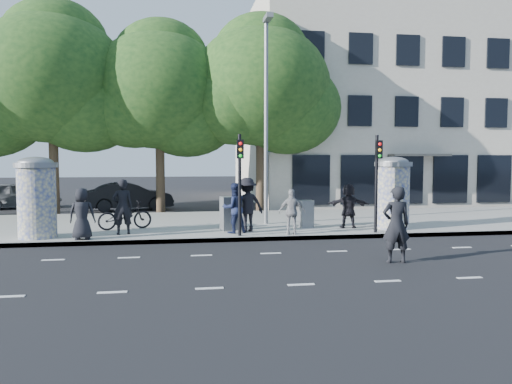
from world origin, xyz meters
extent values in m
plane|color=black|center=(0.00, 0.00, 0.00)|extent=(120.00, 120.00, 0.00)
cube|color=gray|center=(0.00, 7.50, 0.07)|extent=(40.00, 8.00, 0.15)
cube|color=slate|center=(0.00, 3.55, 0.07)|extent=(40.00, 0.10, 0.16)
cube|color=silver|center=(0.00, -2.20, 0.00)|extent=(32.00, 0.12, 0.01)
cube|color=silver|center=(0.00, 1.40, 0.00)|extent=(32.00, 0.12, 0.01)
cylinder|color=beige|center=(-7.20, 4.50, 1.30)|extent=(1.20, 1.20, 2.30)
cylinder|color=slate|center=(-7.20, 4.50, 2.53)|extent=(1.36, 1.36, 0.16)
ellipsoid|color=slate|center=(-7.20, 4.50, 2.61)|extent=(1.10, 1.10, 0.38)
cylinder|color=beige|center=(5.20, 4.70, 1.30)|extent=(1.20, 1.20, 2.30)
cylinder|color=slate|center=(5.20, 4.70, 2.53)|extent=(1.36, 1.36, 0.16)
ellipsoid|color=slate|center=(5.20, 4.70, 2.61)|extent=(1.10, 1.10, 0.38)
cylinder|color=black|center=(-0.60, 3.85, 1.85)|extent=(0.11, 0.11, 3.40)
cube|color=black|center=(-0.60, 3.67, 3.05)|extent=(0.22, 0.14, 0.62)
cylinder|color=black|center=(4.20, 3.85, 1.85)|extent=(0.11, 0.11, 3.40)
cube|color=black|center=(4.20, 3.67, 3.05)|extent=(0.22, 0.14, 0.62)
cylinder|color=slate|center=(0.80, 6.70, 4.15)|extent=(0.16, 0.16, 8.00)
cube|color=slate|center=(0.80, 6.30, 8.05)|extent=(0.25, 0.90, 0.18)
cylinder|color=#38281C|center=(-8.50, 12.50, 2.36)|extent=(0.44, 0.44, 4.73)
ellipsoid|color=#183C16|center=(-8.50, 12.50, 6.51)|extent=(7.20, 7.20, 6.12)
cylinder|color=#38281C|center=(-3.50, 12.70, 2.21)|extent=(0.44, 0.44, 4.41)
ellipsoid|color=#183C16|center=(-3.50, 12.70, 6.08)|extent=(6.80, 6.80, 5.78)
cylinder|color=#38281C|center=(1.50, 12.30, 2.29)|extent=(0.44, 0.44, 4.59)
ellipsoid|color=#183C16|center=(1.50, 12.30, 6.32)|extent=(7.00, 7.00, 5.95)
cube|color=#BBAF9C|center=(12.00, 20.00, 6.00)|extent=(20.00, 15.00, 12.00)
cube|color=black|center=(12.00, 12.45, 1.60)|extent=(18.00, 0.10, 2.60)
cube|color=#59544C|center=(10.00, 12.10, 2.90)|extent=(3.20, 0.90, 0.12)
cube|color=#194C8C|center=(2.50, 12.45, 3.20)|extent=(1.60, 0.06, 0.30)
imported|color=black|center=(-5.67, 3.85, 0.98)|extent=(0.83, 0.55, 1.67)
imported|color=black|center=(-4.51, 4.76, 1.10)|extent=(0.77, 0.59, 1.89)
imported|color=#1B2243|center=(-0.71, 4.50, 1.02)|extent=(0.98, 0.85, 1.74)
imported|color=black|center=(-0.22, 4.76, 1.11)|extent=(1.39, 1.04, 1.91)
imported|color=gray|center=(1.20, 3.85, 0.92)|extent=(0.99, 0.68, 1.55)
imported|color=black|center=(3.64, 5.09, 0.98)|extent=(1.63, 0.92, 1.66)
imported|color=black|center=(3.03, -0.34, 1.01)|extent=(0.77, 0.53, 2.03)
imported|color=black|center=(-4.56, 5.98, 0.66)|extent=(1.23, 2.06, 1.02)
cube|color=slate|center=(-0.82, 5.19, 0.76)|extent=(0.68, 0.57, 1.21)
cube|color=slate|center=(2.12, 5.46, 0.66)|extent=(0.53, 0.41, 1.02)
imported|color=#5B5E62|center=(-11.15, 16.10, 0.72)|extent=(2.69, 4.53, 1.45)
imported|color=black|center=(-5.17, 14.13, 0.73)|extent=(2.52, 4.67, 1.46)
camera|label=1|loc=(-2.64, -12.63, 2.78)|focal=35.00mm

